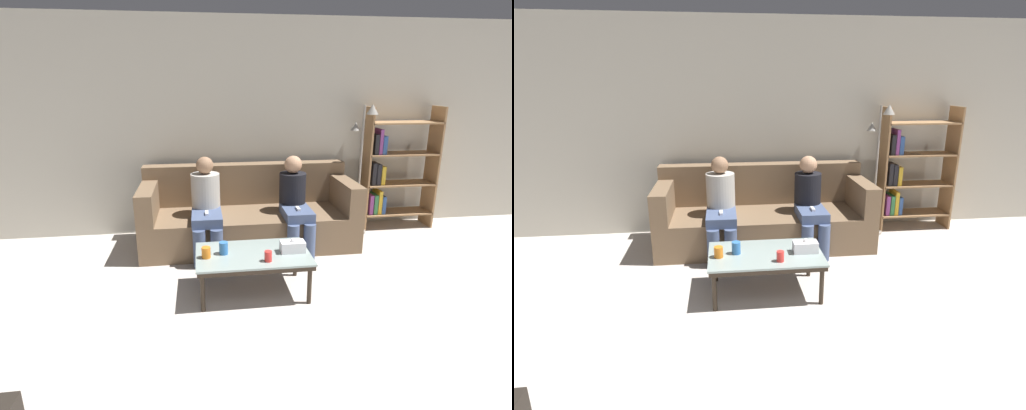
% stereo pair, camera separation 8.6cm
% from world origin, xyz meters
% --- Properties ---
extents(wall_back, '(12.00, 0.06, 2.60)m').
position_xyz_m(wall_back, '(0.00, 4.18, 1.30)').
color(wall_back, '#B7B2A3').
rests_on(wall_back, ground_plane).
extents(couch, '(2.45, 0.92, 0.90)m').
position_xyz_m(couch, '(0.00, 3.66, 0.32)').
color(couch, brown).
rests_on(couch, ground_plane).
extents(coffee_table, '(1.02, 0.63, 0.39)m').
position_xyz_m(coffee_table, '(-0.11, 2.46, 0.35)').
color(coffee_table, '#8C9E99').
rests_on(coffee_table, ground_plane).
extents(cup_near_left, '(0.08, 0.08, 0.10)m').
position_xyz_m(cup_near_left, '(-0.52, 2.42, 0.44)').
color(cup_near_left, orange).
rests_on(cup_near_left, coffee_table).
extents(cup_near_right, '(0.08, 0.08, 0.11)m').
position_xyz_m(cup_near_right, '(-0.37, 2.48, 0.44)').
color(cup_near_right, '#3372BF').
rests_on(cup_near_right, coffee_table).
extents(cup_far_center, '(0.06, 0.06, 0.09)m').
position_xyz_m(cup_far_center, '(-0.00, 2.27, 0.43)').
color(cup_far_center, red).
rests_on(cup_far_center, coffee_table).
extents(tissue_box, '(0.22, 0.12, 0.13)m').
position_xyz_m(tissue_box, '(0.25, 2.44, 0.44)').
color(tissue_box, white).
rests_on(tissue_box, coffee_table).
extents(bookshelf, '(0.94, 0.32, 1.56)m').
position_xyz_m(bookshelf, '(1.87, 3.95, 0.75)').
color(bookshelf, '#9E754C').
rests_on(bookshelf, ground_plane).
extents(standing_lamp, '(0.31, 0.26, 1.60)m').
position_xyz_m(standing_lamp, '(1.42, 3.81, 0.98)').
color(standing_lamp, gray).
rests_on(standing_lamp, ground_plane).
extents(seated_person_left_end, '(0.32, 0.72, 1.07)m').
position_xyz_m(seated_person_left_end, '(-0.50, 3.41, 0.57)').
color(seated_person_left_end, '#47567A').
rests_on(seated_person_left_end, ground_plane).
extents(seated_person_mid_left, '(0.31, 0.69, 1.06)m').
position_xyz_m(seated_person_mid_left, '(0.50, 3.41, 0.56)').
color(seated_person_mid_left, '#47567A').
rests_on(seated_person_mid_left, ground_plane).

